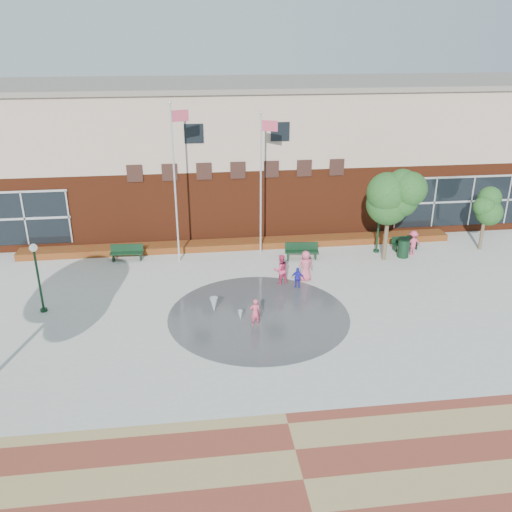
{
  "coord_description": "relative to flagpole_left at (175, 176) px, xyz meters",
  "views": [
    {
      "loc": [
        -2.93,
        -18.89,
        12.27
      ],
      "look_at": [
        0.0,
        4.0,
        2.6
      ],
      "focal_mm": 38.0,
      "sensor_mm": 36.0,
      "label": 1
    }
  ],
  "objects": [
    {
      "name": "tree_small_right",
      "position": [
        17.94,
        -0.5,
        -2.31
      ],
      "size": [
        2.13,
        2.13,
        3.63
      ],
      "color": "#483B2A",
      "rests_on": "ground"
    },
    {
      "name": "tree_mid",
      "position": [
        11.65,
        -1.32,
        -0.93
      ],
      "size": [
        3.29,
        3.29,
        5.54
      ],
      "color": "#483B2A",
      "rests_on": "ground"
    },
    {
      "name": "paver_band",
      "position": [
        3.63,
        -16.97,
        -4.96
      ],
      "size": [
        46.0,
        6.0,
        0.01
      ],
      "primitive_type": "cube",
      "color": "brown",
      "rests_on": "ground"
    },
    {
      "name": "flower_bed",
      "position": [
        3.63,
        1.63,
        -4.96
      ],
      "size": [
        26.0,
        1.2,
        0.4
      ],
      "primitive_type": "cube",
      "color": "#9E050C",
      "rests_on": "ground"
    },
    {
      "name": "person_bench",
      "position": [
        13.55,
        -0.78,
        -4.22
      ],
      "size": [
        1.02,
        0.66,
        1.49
      ],
      "primitive_type": "imported",
      "rotation": [
        0.0,
        0.0,
        3.26
      ],
      "color": "#CA4268",
      "rests_on": "ground"
    },
    {
      "name": "bench_right",
      "position": [
        13.42,
        0.0,
        -4.7
      ],
      "size": [
        1.69,
        0.64,
        0.83
      ],
      "rotation": [
        0.0,
        0.0,
        0.11
      ],
      "color": "black",
      "rests_on": "ground"
    },
    {
      "name": "lamp_right",
      "position": [
        11.61,
        -0.14,
        -2.65
      ],
      "size": [
        0.39,
        0.39,
        3.72
      ],
      "color": "black",
      "rests_on": "ground"
    },
    {
      "name": "bench_left",
      "position": [
        -3.02,
        0.48,
        -4.66
      ],
      "size": [
        1.89,
        0.63,
        0.93
      ],
      "rotation": [
        0.0,
        0.0,
        -0.06
      ],
      "color": "black",
      "rests_on": "ground"
    },
    {
      "name": "adult_red",
      "position": [
        5.2,
        -3.71,
        -4.15
      ],
      "size": [
        0.93,
        0.8,
        1.63
      ],
      "primitive_type": "imported",
      "rotation": [
        0.0,
        0.0,
        3.41
      ],
      "color": "#D3315E",
      "rests_on": "ground"
    },
    {
      "name": "water_jet_a",
      "position": [
        1.59,
        -6.4,
        -4.96
      ],
      "size": [
        0.38,
        0.38,
        0.74
      ],
      "primitive_type": "cone",
      "rotation": [
        3.14,
        0.0,
        0.0
      ],
      "color": "white",
      "rests_on": "ground"
    },
    {
      "name": "water_jet_b",
      "position": [
        2.73,
        -7.34,
        -4.96
      ],
      "size": [
        0.22,
        0.22,
        0.5
      ],
      "primitive_type": "cone",
      "rotation": [
        3.14,
        0.0,
        0.0
      ],
      "color": "white",
      "rests_on": "ground"
    },
    {
      "name": "splash_pad",
      "position": [
        3.63,
        -6.97,
        -4.96
      ],
      "size": [
        8.4,
        8.4,
        0.01
      ],
      "primitive_type": "cylinder",
      "color": "#383A3D",
      "rests_on": "ground"
    },
    {
      "name": "flagpole_left",
      "position": [
        0.0,
        0.0,
        0.0
      ],
      "size": [
        1.0,
        0.4,
        8.92
      ],
      "rotation": [
        0.0,
        0.0,
        0.32
      ],
      "color": "silver",
      "rests_on": "ground"
    },
    {
      "name": "ground",
      "position": [
        3.63,
        -9.97,
        -4.96
      ],
      "size": [
        120.0,
        120.0,
        0.0
      ],
      "primitive_type": "plane",
      "color": "#666056",
      "rests_on": "ground"
    },
    {
      "name": "child_blue",
      "position": [
        5.97,
        -4.35,
        -4.39
      ],
      "size": [
        0.73,
        0.49,
        1.15
      ],
      "primitive_type": "imported",
      "rotation": [
        0.0,
        0.0,
        2.79
      ],
      "color": "#221FB8",
      "rests_on": "ground"
    },
    {
      "name": "library_building",
      "position": [
        3.63,
        7.51,
        -0.32
      ],
      "size": [
        44.4,
        10.4,
        9.2
      ],
      "color": "#56200E",
      "rests_on": "ground"
    },
    {
      "name": "adult_pink",
      "position": [
        6.56,
        -3.47,
        -4.13
      ],
      "size": [
        0.88,
        0.63,
        1.67
      ],
      "primitive_type": "imported",
      "rotation": [
        0.0,
        0.0,
        3.27
      ],
      "color": "#C94D68",
      "rests_on": "ground"
    },
    {
      "name": "flagpole_right",
      "position": [
        4.78,
        0.56,
        -0.36
      ],
      "size": [
        0.94,
        0.48,
        8.24
      ],
      "rotation": [
        0.0,
        0.0,
        -0.42
      ],
      "color": "silver",
      "rests_on": "ground"
    },
    {
      "name": "plaza_concrete",
      "position": [
        3.63,
        -5.97,
        -4.96
      ],
      "size": [
        46.0,
        18.0,
        0.01
      ],
      "primitive_type": "cube",
      "color": "#A8A8A0",
      "rests_on": "ground"
    },
    {
      "name": "child_splash",
      "position": [
        3.35,
        -7.85,
        -4.3
      ],
      "size": [
        0.52,
        0.37,
        1.34
      ],
      "primitive_type": "imported",
      "rotation": [
        0.0,
        0.0,
        3.25
      ],
      "color": "#C5415E",
      "rests_on": "ground"
    },
    {
      "name": "bench_mid",
      "position": [
        6.97,
        -0.59,
        -4.65
      ],
      "size": [
        1.96,
        0.72,
        0.96
      ],
      "rotation": [
        0.0,
        0.0,
        -0.1
      ],
      "color": "black",
      "rests_on": "ground"
    },
    {
      "name": "trash_can",
      "position": [
        12.89,
        -1.06,
        -4.38
      ],
      "size": [
        0.7,
        0.7,
        1.15
      ],
      "color": "black",
      "rests_on": "ground"
    },
    {
      "name": "lamp_left",
      "position": [
        -6.36,
        -5.27,
        -2.84
      ],
      "size": [
        0.36,
        0.36,
        3.42
      ],
      "color": "black",
      "rests_on": "ground"
    }
  ]
}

